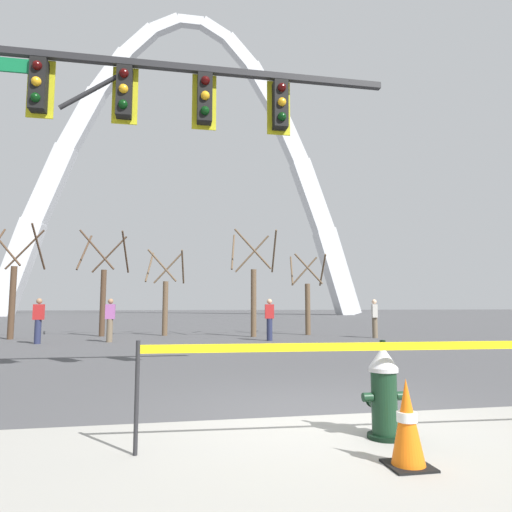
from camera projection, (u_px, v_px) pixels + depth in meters
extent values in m
plane|color=#474749|center=(323.00, 417.00, 5.47)|extent=(240.00, 240.00, 0.00)
cylinder|color=black|center=(385.00, 437.00, 4.58)|extent=(0.36, 0.36, 0.05)
cylinder|color=#14331E|center=(384.00, 403.00, 4.61)|extent=(0.26, 0.26, 0.62)
cylinder|color=#B7B7BC|center=(383.00, 370.00, 4.65)|extent=(0.30, 0.30, 0.04)
cone|color=#B7B7BC|center=(383.00, 357.00, 4.66)|extent=(0.30, 0.30, 0.22)
cylinder|color=black|center=(383.00, 343.00, 4.68)|extent=(0.06, 0.06, 0.06)
cylinder|color=#14331E|center=(368.00, 397.00, 4.59)|extent=(0.10, 0.09, 0.09)
cylinder|color=#14331E|center=(400.00, 396.00, 4.65)|extent=(0.10, 0.09, 0.09)
cylinder|color=#14331E|center=(376.00, 402.00, 4.80)|extent=(0.13, 0.14, 0.13)
cylinder|color=black|center=(373.00, 400.00, 4.88)|extent=(0.15, 0.03, 0.15)
cylinder|color=#232326|center=(137.00, 398.00, 4.11)|extent=(0.04, 0.04, 1.03)
cube|color=yellow|center=(442.00, 346.00, 4.53)|extent=(5.95, 0.34, 0.08)
cube|color=black|center=(409.00, 466.00, 3.77)|extent=(0.36, 0.36, 0.03)
cone|color=orange|center=(407.00, 421.00, 3.81)|extent=(0.28, 0.28, 0.70)
cylinder|color=white|center=(407.00, 417.00, 3.81)|extent=(0.17, 0.17, 0.08)
cube|color=#232326|center=(183.00, 68.00, 8.14)|extent=(7.60, 0.12, 0.12)
cylinder|color=#232326|center=(93.00, 90.00, 7.81)|extent=(1.11, 0.08, 0.81)
cube|color=black|center=(39.00, 85.00, 7.65)|extent=(0.26, 0.24, 0.90)
cube|color=gold|center=(41.00, 89.00, 7.78)|extent=(0.44, 0.03, 1.04)
sphere|color=#360606|center=(37.00, 65.00, 7.55)|extent=(0.16, 0.16, 0.16)
sphere|color=orange|center=(36.00, 81.00, 7.52)|extent=(0.16, 0.16, 0.16)
sphere|color=black|center=(35.00, 98.00, 7.49)|extent=(0.16, 0.16, 0.16)
cube|color=black|center=(124.00, 92.00, 7.90)|extent=(0.26, 0.24, 0.90)
cube|color=gold|center=(125.00, 96.00, 8.04)|extent=(0.44, 0.03, 1.04)
sphere|color=#360606|center=(124.00, 73.00, 7.80)|extent=(0.16, 0.16, 0.16)
sphere|color=orange|center=(123.00, 89.00, 7.77)|extent=(0.16, 0.16, 0.16)
sphere|color=black|center=(123.00, 104.00, 7.74)|extent=(0.16, 0.16, 0.16)
cube|color=black|center=(205.00, 99.00, 8.15)|extent=(0.26, 0.24, 0.90)
cube|color=gold|center=(204.00, 102.00, 8.29)|extent=(0.44, 0.03, 1.04)
sphere|color=#360606|center=(205.00, 81.00, 8.06)|extent=(0.16, 0.16, 0.16)
sphere|color=orange|center=(205.00, 96.00, 8.03)|extent=(0.16, 0.16, 0.16)
sphere|color=black|center=(205.00, 111.00, 8.00)|extent=(0.16, 0.16, 0.16)
cube|color=black|center=(280.00, 105.00, 8.41)|extent=(0.26, 0.24, 0.90)
cube|color=gold|center=(278.00, 108.00, 8.54)|extent=(0.44, 0.03, 1.04)
sphere|color=#360606|center=(282.00, 87.00, 8.31)|extent=(0.16, 0.16, 0.16)
sphere|color=orange|center=(282.00, 102.00, 8.28)|extent=(0.16, 0.16, 0.16)
sphere|color=black|center=(282.00, 117.00, 8.25)|extent=(0.16, 0.16, 0.16)
cube|color=#0F6638|center=(1.00, 64.00, 7.55)|extent=(0.90, 0.04, 0.24)
cube|color=silver|center=(16.00, 269.00, 55.69)|extent=(6.06, 2.69, 12.49)
cube|color=silver|center=(51.00, 185.00, 57.47)|extent=(5.80, 2.45, 10.61)
cube|color=silver|center=(82.00, 121.00, 59.04)|extent=(5.52, 2.22, 8.75)
cube|color=silver|center=(111.00, 74.00, 60.40)|extent=(5.21, 1.98, 6.91)
cube|color=silver|center=(139.00, 43.00, 61.55)|extent=(4.82, 1.74, 5.11)
cube|color=silver|center=(165.00, 26.00, 62.49)|extent=(4.28, 1.50, 3.30)
cube|color=silver|center=(191.00, 22.00, 63.22)|extent=(3.56, 1.26, 1.26)
cube|color=silver|center=(215.00, 31.00, 63.74)|extent=(4.28, 1.50, 3.30)
cube|color=silver|center=(240.00, 53.00, 64.05)|extent=(4.82, 1.74, 5.11)
cube|color=silver|center=(263.00, 88.00, 64.15)|extent=(5.21, 1.98, 6.91)
cube|color=silver|center=(287.00, 136.00, 64.05)|extent=(5.52, 2.22, 8.75)
cube|color=silver|center=(312.00, 197.00, 63.73)|extent=(5.80, 2.45, 10.61)
cube|color=silver|center=(336.00, 273.00, 63.20)|extent=(6.06, 2.69, 12.49)
cylinder|color=#473323|center=(12.00, 302.00, 18.10)|extent=(0.24, 0.24, 2.91)
cylinder|color=#473323|center=(38.00, 247.00, 18.41)|extent=(0.24, 1.57, 1.74)
cylinder|color=#473323|center=(25.00, 250.00, 19.23)|extent=(1.57, 0.24, 1.74)
cylinder|color=#473323|center=(2.00, 244.00, 17.44)|extent=(1.55, 0.42, 1.74)
cylinder|color=#473323|center=(103.00, 303.00, 19.81)|extent=(0.24, 0.24, 2.90)
cylinder|color=#473323|center=(84.00, 252.00, 20.06)|extent=(0.39, 1.55, 1.73)
cylinder|color=#473323|center=(125.00, 252.00, 20.12)|extent=(0.24, 1.57, 1.73)
cylinder|color=#473323|center=(109.00, 254.00, 20.94)|extent=(1.57, 0.24, 1.73)
cylinder|color=#473323|center=(97.00, 250.00, 19.15)|extent=(1.55, 0.42, 1.73)
cylinder|color=brown|center=(165.00, 308.00, 20.26)|extent=(0.24, 0.24, 2.41)
cylinder|color=brown|center=(150.00, 267.00, 20.47)|extent=(0.34, 1.31, 1.45)
cylinder|color=brown|center=(183.00, 267.00, 20.52)|extent=(0.21, 1.32, 1.45)
cylinder|color=brown|center=(168.00, 268.00, 21.21)|extent=(1.32, 0.21, 1.45)
cylinder|color=brown|center=(162.00, 265.00, 19.71)|extent=(1.30, 0.36, 1.45)
cylinder|color=brown|center=(254.00, 303.00, 19.49)|extent=(0.24, 0.24, 2.89)
cylinder|color=brown|center=(233.00, 251.00, 19.75)|extent=(0.39, 1.55, 1.73)
cylinder|color=brown|center=(274.00, 252.00, 19.81)|extent=(0.24, 1.56, 1.73)
cylinder|color=brown|center=(252.00, 254.00, 20.63)|extent=(1.56, 0.24, 1.73)
cylinder|color=brown|center=(253.00, 249.00, 18.84)|extent=(1.54, 0.42, 1.73)
cylinder|color=brown|center=(308.00, 309.00, 20.76)|extent=(0.24, 0.24, 2.33)
cylinder|color=brown|center=(292.00, 270.00, 20.97)|extent=(0.33, 1.26, 1.40)
cylinder|color=brown|center=(323.00, 270.00, 21.02)|extent=(0.21, 1.27, 1.40)
cylinder|color=brown|center=(304.00, 271.00, 21.68)|extent=(1.27, 0.21, 1.40)
cylinder|color=brown|center=(309.00, 269.00, 20.24)|extent=(1.26, 0.35, 1.40)
cylinder|color=#232847|center=(270.00, 330.00, 17.27)|extent=(0.22, 0.22, 0.84)
cube|color=#B22323|center=(269.00, 311.00, 17.34)|extent=(0.36, 0.24, 0.54)
sphere|color=tan|center=(269.00, 301.00, 17.38)|extent=(0.20, 0.20, 0.20)
cylinder|color=brown|center=(375.00, 328.00, 18.74)|extent=(0.22, 0.22, 0.84)
cube|color=beige|center=(374.00, 311.00, 18.81)|extent=(0.28, 0.38, 0.54)
sphere|color=beige|center=(374.00, 302.00, 18.85)|extent=(0.20, 0.20, 0.20)
cylinder|color=#232847|center=(38.00, 332.00, 15.86)|extent=(0.22, 0.22, 0.84)
cube|color=#B22323|center=(39.00, 312.00, 15.94)|extent=(0.36, 0.24, 0.54)
sphere|color=#936B4C|center=(39.00, 301.00, 15.98)|extent=(0.20, 0.20, 0.20)
cylinder|color=brown|center=(110.00, 331.00, 16.61)|extent=(0.22, 0.22, 0.84)
cube|color=#995193|center=(110.00, 312.00, 16.69)|extent=(0.34, 0.20, 0.54)
sphere|color=#936B4C|center=(111.00, 301.00, 16.73)|extent=(0.20, 0.20, 0.20)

